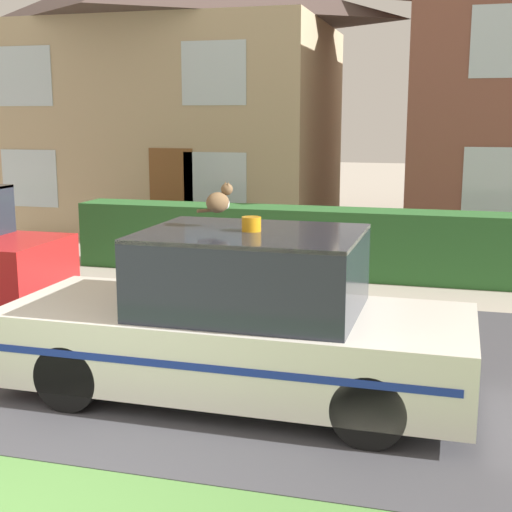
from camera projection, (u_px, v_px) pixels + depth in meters
name	position (u px, v px, depth m)	size (l,w,h in m)	color
road_strip	(174.00, 352.00, 8.51)	(28.00, 5.71, 0.01)	#424247
garden_hedge	(331.00, 243.00, 12.49)	(9.34, 0.83, 1.19)	#2D662D
police_car	(241.00, 322.00, 7.04)	(4.61, 1.82, 1.82)	black
cat	(220.00, 200.00, 7.07)	(0.35, 0.28, 0.31)	brown
house_left	(165.00, 90.00, 17.93)	(8.52, 5.86, 6.72)	tan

